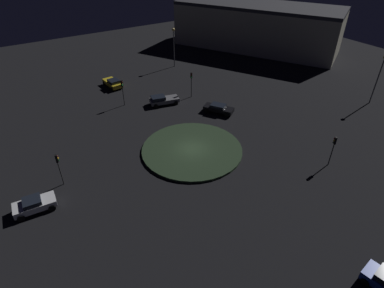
{
  "coord_description": "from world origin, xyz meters",
  "views": [
    {
      "loc": [
        -27.57,
        17.71,
        23.39
      ],
      "look_at": [
        0.0,
        0.0,
        0.99
      ],
      "focal_mm": 29.66,
      "sensor_mm": 36.0,
      "label": 1
    }
  ],
  "objects_px": {
    "car_white": "(34,204)",
    "traffic_light_north": "(58,164)",
    "car_grey": "(163,100)",
    "car_yellow": "(113,83)",
    "car_black": "(218,108)",
    "traffic_light_east": "(122,88)",
    "streetlamp_south": "(380,71)",
    "store_building": "(257,26)",
    "traffic_light_southeast": "(191,80)",
    "traffic_light_southwest": "(334,145)",
    "streetlamp_southeast": "(174,40)"
  },
  "relations": [
    {
      "from": "car_grey",
      "to": "streetlamp_southeast",
      "type": "distance_m",
      "value": 17.37
    },
    {
      "from": "car_black",
      "to": "traffic_light_southeast",
      "type": "height_order",
      "value": "traffic_light_southeast"
    },
    {
      "from": "traffic_light_north",
      "to": "traffic_light_east",
      "type": "distance_m",
      "value": 19.13
    },
    {
      "from": "car_black",
      "to": "car_white",
      "type": "relative_size",
      "value": 1.16
    },
    {
      "from": "traffic_light_north",
      "to": "streetlamp_south",
      "type": "relative_size",
      "value": 0.51
    },
    {
      "from": "traffic_light_east",
      "to": "streetlamp_south",
      "type": "distance_m",
      "value": 39.52
    },
    {
      "from": "car_yellow",
      "to": "car_white",
      "type": "bearing_deg",
      "value": 139.19
    },
    {
      "from": "car_grey",
      "to": "streetlamp_south",
      "type": "xyz_separation_m",
      "value": [
        -17.64,
        -28.29,
        4.64
      ]
    },
    {
      "from": "store_building",
      "to": "traffic_light_east",
      "type": "bearing_deg",
      "value": 77.24
    },
    {
      "from": "car_white",
      "to": "store_building",
      "type": "distance_m",
      "value": 60.47
    },
    {
      "from": "car_black",
      "to": "streetlamp_south",
      "type": "relative_size",
      "value": 0.61
    },
    {
      "from": "car_white",
      "to": "traffic_light_southwest",
      "type": "relative_size",
      "value": 1.05
    },
    {
      "from": "traffic_light_north",
      "to": "traffic_light_southeast",
      "type": "relative_size",
      "value": 0.93
    },
    {
      "from": "traffic_light_east",
      "to": "store_building",
      "type": "relative_size",
      "value": 0.11
    },
    {
      "from": "car_grey",
      "to": "traffic_light_north",
      "type": "distance_m",
      "value": 21.53
    },
    {
      "from": "car_white",
      "to": "traffic_light_north",
      "type": "height_order",
      "value": "traffic_light_north"
    },
    {
      "from": "streetlamp_southeast",
      "to": "traffic_light_east",
      "type": "bearing_deg",
      "value": 124.56
    },
    {
      "from": "car_black",
      "to": "car_grey",
      "type": "distance_m",
      "value": 9.12
    },
    {
      "from": "car_grey",
      "to": "streetlamp_south",
      "type": "height_order",
      "value": "streetlamp_south"
    },
    {
      "from": "traffic_light_east",
      "to": "store_building",
      "type": "height_order",
      "value": "store_building"
    },
    {
      "from": "car_yellow",
      "to": "traffic_light_north",
      "type": "xyz_separation_m",
      "value": [
        -21.64,
        14.07,
        2.04
      ]
    },
    {
      "from": "car_yellow",
      "to": "traffic_light_east",
      "type": "bearing_deg",
      "value": 167.22
    },
    {
      "from": "car_white",
      "to": "traffic_light_east",
      "type": "bearing_deg",
      "value": 49.21
    },
    {
      "from": "streetlamp_southeast",
      "to": "streetlamp_south",
      "type": "distance_m",
      "value": 36.14
    },
    {
      "from": "car_white",
      "to": "car_yellow",
      "type": "height_order",
      "value": "car_yellow"
    },
    {
      "from": "car_yellow",
      "to": "store_building",
      "type": "xyz_separation_m",
      "value": [
        3.38,
        -36.27,
        4.05
      ]
    },
    {
      "from": "traffic_light_southeast",
      "to": "streetlamp_south",
      "type": "distance_m",
      "value": 28.99
    },
    {
      "from": "car_yellow",
      "to": "traffic_light_southeast",
      "type": "relative_size",
      "value": 1.07
    },
    {
      "from": "traffic_light_southeast",
      "to": "streetlamp_south",
      "type": "height_order",
      "value": "streetlamp_south"
    },
    {
      "from": "car_grey",
      "to": "traffic_light_southwest",
      "type": "distance_m",
      "value": 26.23
    },
    {
      "from": "car_grey",
      "to": "traffic_light_southwest",
      "type": "bearing_deg",
      "value": -56.62
    },
    {
      "from": "streetlamp_south",
      "to": "traffic_light_north",
      "type": "bearing_deg",
      "value": 81.96
    },
    {
      "from": "store_building",
      "to": "streetlamp_southeast",
      "type": "bearing_deg",
      "value": 62.05
    },
    {
      "from": "traffic_light_east",
      "to": "store_building",
      "type": "xyz_separation_m",
      "value": [
        11.01,
        -37.32,
        1.86
      ]
    },
    {
      "from": "traffic_light_north",
      "to": "streetlamp_south",
      "type": "height_order",
      "value": "streetlamp_south"
    },
    {
      "from": "car_white",
      "to": "streetlamp_south",
      "type": "xyz_separation_m",
      "value": [
        -4.13,
        -50.02,
        4.63
      ]
    },
    {
      "from": "car_grey",
      "to": "traffic_light_north",
      "type": "bearing_deg",
      "value": -135.87
    },
    {
      "from": "car_yellow",
      "to": "store_building",
      "type": "relative_size",
      "value": 0.12
    },
    {
      "from": "car_yellow",
      "to": "traffic_light_southeast",
      "type": "height_order",
      "value": "traffic_light_southeast"
    },
    {
      "from": "streetlamp_south",
      "to": "store_building",
      "type": "relative_size",
      "value": 0.21
    },
    {
      "from": "car_yellow",
      "to": "traffic_light_southeast",
      "type": "xyz_separation_m",
      "value": [
        -10.83,
        -9.53,
        2.23
      ]
    },
    {
      "from": "traffic_light_southwest",
      "to": "store_building",
      "type": "height_order",
      "value": "store_building"
    },
    {
      "from": "car_grey",
      "to": "traffic_light_east",
      "type": "xyz_separation_m",
      "value": [
        2.97,
        5.35,
        2.22
      ]
    },
    {
      "from": "traffic_light_north",
      "to": "traffic_light_southwest",
      "type": "xyz_separation_m",
      "value": [
        -13.49,
        -27.42,
        -0.04
      ]
    },
    {
      "from": "car_white",
      "to": "streetlamp_south",
      "type": "height_order",
      "value": "streetlamp_south"
    },
    {
      "from": "traffic_light_east",
      "to": "car_yellow",
      "type": "bearing_deg",
      "value": 164.07
    },
    {
      "from": "traffic_light_north",
      "to": "store_building",
      "type": "xyz_separation_m",
      "value": [
        25.02,
        -50.34,
        2.01
      ]
    },
    {
      "from": "car_black",
      "to": "traffic_light_east",
      "type": "xyz_separation_m",
      "value": [
        10.06,
        11.09,
        2.24
      ]
    },
    {
      "from": "car_black",
      "to": "streetlamp_south",
      "type": "distance_m",
      "value": 25.32
    },
    {
      "from": "car_grey",
      "to": "car_yellow",
      "type": "relative_size",
      "value": 1.08
    }
  ]
}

